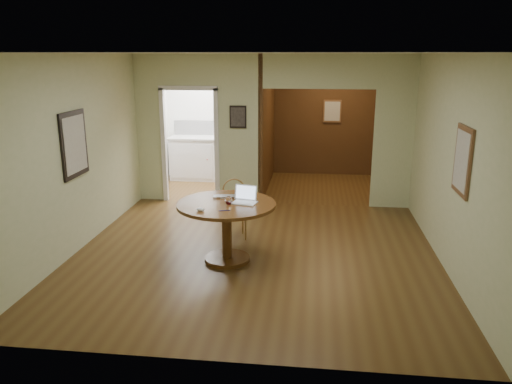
# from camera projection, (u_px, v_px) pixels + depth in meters

# --- Properties ---
(floor) EXTENTS (5.00, 5.00, 0.00)m
(floor) POSITION_uv_depth(u_px,v_px,m) (255.00, 255.00, 6.91)
(floor) COLOR #4D3216
(floor) RESTS_ON ground
(room_shell) EXTENTS (5.20, 7.50, 5.00)m
(room_shell) POSITION_uv_depth(u_px,v_px,m) (250.00, 129.00, 9.58)
(room_shell) COLOR white
(room_shell) RESTS_ON ground
(dining_table) EXTENTS (1.30, 1.30, 0.81)m
(dining_table) POSITION_uv_depth(u_px,v_px,m) (227.00, 218.00, 6.56)
(dining_table) COLOR brown
(dining_table) RESTS_ON ground
(chair) EXTENTS (0.47, 0.47, 0.89)m
(chair) POSITION_uv_depth(u_px,v_px,m) (235.00, 205.00, 7.50)
(chair) COLOR olive
(chair) RESTS_ON ground
(open_laptop) EXTENTS (0.34, 0.32, 0.21)m
(open_laptop) POSITION_uv_depth(u_px,v_px,m) (245.00, 198.00, 6.53)
(open_laptop) COLOR white
(open_laptop) RESTS_ON dining_table
(closed_laptop) EXTENTS (0.35, 0.25, 0.03)m
(closed_laptop) POSITION_uv_depth(u_px,v_px,m) (225.00, 197.00, 6.71)
(closed_laptop) COLOR #ABACB0
(closed_laptop) RESTS_ON dining_table
(mouse) EXTENTS (0.11, 0.07, 0.04)m
(mouse) POSITION_uv_depth(u_px,v_px,m) (200.00, 209.00, 6.15)
(mouse) COLOR white
(mouse) RESTS_ON dining_table
(wine_glass) EXTENTS (0.10, 0.10, 0.11)m
(wine_glass) POSITION_uv_depth(u_px,v_px,m) (229.00, 200.00, 6.43)
(wine_glass) COLOR white
(wine_glass) RESTS_ON dining_table
(pen) EXTENTS (0.14, 0.05, 0.01)m
(pen) POSITION_uv_depth(u_px,v_px,m) (225.00, 210.00, 6.17)
(pen) COLOR navy
(pen) RESTS_ON dining_table
(kitchen_cabinet) EXTENTS (2.06, 0.60, 0.94)m
(kitchen_cabinet) POSITION_uv_depth(u_px,v_px,m) (217.00, 158.00, 10.95)
(kitchen_cabinet) COLOR white
(kitchen_cabinet) RESTS_ON ground
(grocery_bag) EXTENTS (0.38, 0.35, 0.30)m
(grocery_bag) POSITION_uv_depth(u_px,v_px,m) (235.00, 131.00, 10.74)
(grocery_bag) COLOR beige
(grocery_bag) RESTS_ON kitchen_cabinet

